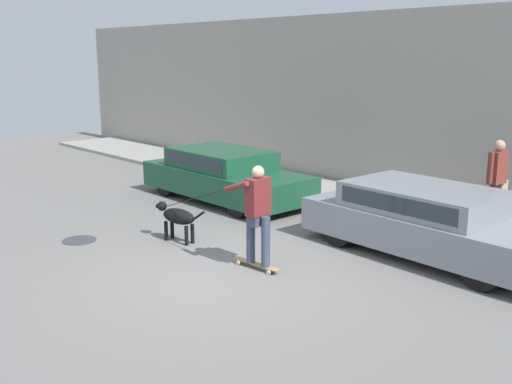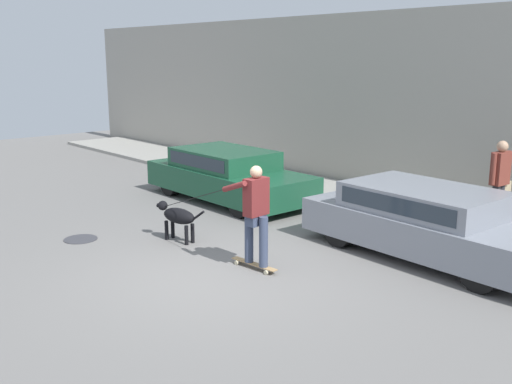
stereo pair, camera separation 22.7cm
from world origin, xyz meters
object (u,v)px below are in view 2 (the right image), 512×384
dog (178,216)px  pedestrian_with_bag (500,180)px  parked_car_0 (228,175)px  parked_car_1 (429,222)px  skateboarder (255,211)px

dog → pedestrian_with_bag: size_ratio=0.70×
dog → parked_car_0: bearing=-65.3°
parked_car_0 → dog: 3.29m
parked_car_0 → dog: bearing=-54.4°
parked_car_0 → dog: size_ratio=3.72×
parked_car_1 → skateboarder: 3.02m
pedestrian_with_bag → skateboarder: bearing=-105.3°
parked_car_0 → skateboarder: size_ratio=1.52×
skateboarder → dog: bearing=-2.5°
parked_car_1 → pedestrian_with_bag: bearing=89.2°
parked_car_0 → skateboarder: skateboarder is taller
dog → skateboarder: (2.06, 0.08, 0.49)m
parked_car_0 → skateboarder: (3.95, -2.61, 0.36)m
skateboarder → pedestrian_with_bag: 5.03m
dog → pedestrian_with_bag: pedestrian_with_bag is taller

